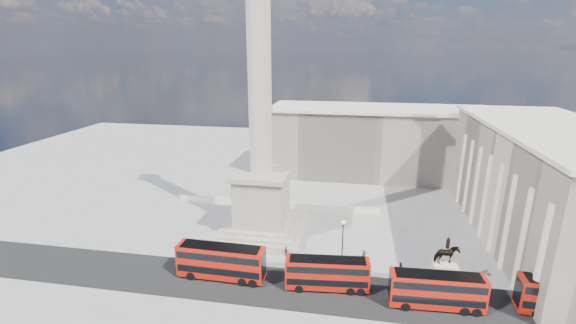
% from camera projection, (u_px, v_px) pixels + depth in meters
% --- Properties ---
extents(ground, '(180.00, 180.00, 0.00)m').
position_uv_depth(ground, '(255.00, 246.00, 60.78)').
color(ground, '#A4A19B').
rests_on(ground, ground).
extents(asphalt_road, '(120.00, 9.00, 0.01)m').
position_uv_depth(asphalt_road, '(273.00, 286.00, 50.50)').
color(asphalt_road, black).
rests_on(asphalt_road, ground).
extents(nelsons_column, '(14.00, 14.00, 49.85)m').
position_uv_depth(nelsons_column, '(261.00, 159.00, 61.81)').
color(nelsons_column, '#B0A693').
rests_on(nelsons_column, ground).
extents(balustrade_wall, '(40.00, 0.60, 1.10)m').
position_uv_depth(balustrade_wall, '(276.00, 204.00, 75.72)').
color(balustrade_wall, beige).
rests_on(balustrade_wall, ground).
extents(building_east, '(19.00, 46.00, 18.60)m').
position_uv_depth(building_east, '(549.00, 186.00, 60.08)').
color(building_east, '#BCAE9A').
rests_on(building_east, ground).
extents(building_northeast, '(51.00, 17.00, 16.60)m').
position_uv_depth(building_northeast, '(377.00, 142.00, 92.83)').
color(building_northeast, '#BCAE9A').
rests_on(building_northeast, ground).
extents(red_bus_a, '(11.90, 3.03, 4.80)m').
position_uv_depth(red_bus_a, '(222.00, 262.00, 51.62)').
color(red_bus_a, '#B41609').
rests_on(red_bus_a, ground).
extents(red_bus_b, '(10.85, 3.44, 4.33)m').
position_uv_depth(red_bus_b, '(328.00, 273.00, 49.38)').
color(red_bus_b, '#B41609').
rests_on(red_bus_b, ground).
extents(red_bus_c, '(11.10, 3.07, 4.46)m').
position_uv_depth(red_bus_c, '(437.00, 290.00, 45.82)').
color(red_bus_c, '#B41609').
rests_on(red_bus_c, ground).
extents(red_bus_d, '(11.40, 3.16, 4.58)m').
position_uv_depth(red_bus_d, '(572.00, 299.00, 44.16)').
color(red_bus_d, '#B41609').
rests_on(red_bus_d, ground).
extents(victorian_lamp, '(0.58, 0.58, 6.72)m').
position_uv_depth(victorian_lamp, '(343.00, 238.00, 54.88)').
color(victorian_lamp, black).
rests_on(victorian_lamp, ground).
extents(equestrian_statue, '(3.67, 2.75, 7.73)m').
position_uv_depth(equestrian_statue, '(444.00, 273.00, 48.66)').
color(equestrian_statue, beige).
rests_on(equestrian_statue, ground).
extents(bare_tree_near, '(1.87, 1.87, 8.17)m').
position_uv_depth(bare_tree_near, '(569.00, 253.00, 46.14)').
color(bare_tree_near, '#332319').
rests_on(bare_tree_near, ground).
extents(bare_tree_mid, '(1.90, 1.90, 7.19)m').
position_uv_depth(bare_tree_mid, '(517.00, 233.00, 52.73)').
color(bare_tree_mid, '#332319').
rests_on(bare_tree_mid, ground).
extents(bare_tree_far, '(1.82, 1.82, 7.45)m').
position_uv_depth(bare_tree_far, '(495.00, 188.00, 69.13)').
color(bare_tree_far, '#332319').
rests_on(bare_tree_far, ground).
extents(pedestrian_walking, '(0.65, 0.45, 1.73)m').
position_uv_depth(pedestrian_walking, '(364.00, 255.00, 56.37)').
color(pedestrian_walking, black).
rests_on(pedestrian_walking, ground).
extents(pedestrian_standing, '(1.02, 0.89, 1.77)m').
position_uv_depth(pedestrian_standing, '(400.00, 268.00, 53.14)').
color(pedestrian_standing, black).
rests_on(pedestrian_standing, ground).
extents(pedestrian_crossing, '(0.63, 1.03, 1.65)m').
position_uv_depth(pedestrian_crossing, '(286.00, 252.00, 57.50)').
color(pedestrian_crossing, black).
rests_on(pedestrian_crossing, ground).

